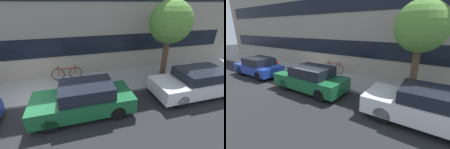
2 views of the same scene
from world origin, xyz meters
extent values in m
plane|color=#232326|center=(0.00, 0.00, 0.00)|extent=(56.00, 56.00, 0.00)
cube|color=gray|center=(0.00, 1.35, 0.06)|extent=(28.00, 2.71, 0.12)
cube|color=gray|center=(0.00, 3.16, 4.48)|extent=(28.00, 0.90, 8.96)
cube|color=black|center=(0.00, 2.69, 1.97)|extent=(25.76, 0.04, 1.10)
cube|color=black|center=(0.00, 2.69, 4.93)|extent=(25.76, 0.04, 1.10)
cube|color=#1E3899|center=(-2.72, -1.05, 0.53)|extent=(3.84, 1.65, 0.57)
cube|color=black|center=(-2.57, -1.05, 1.08)|extent=(2.00, 1.45, 0.53)
cylinder|color=black|center=(-3.91, -1.78, 0.33)|extent=(0.65, 0.18, 0.65)
cylinder|color=black|center=(-3.91, -0.32, 0.33)|extent=(0.65, 0.18, 0.65)
cylinder|color=black|center=(-1.53, -1.78, 0.33)|extent=(0.65, 0.18, 0.65)
cylinder|color=black|center=(-1.53, -0.32, 0.33)|extent=(0.65, 0.18, 0.65)
cube|color=#195B33|center=(2.41, -1.05, 0.56)|extent=(4.11, 1.71, 0.65)
cube|color=black|center=(2.58, -1.05, 1.14)|extent=(2.14, 1.51, 0.51)
cylinder|color=black|center=(1.14, -1.82, 0.32)|extent=(0.63, 0.18, 0.63)
cylinder|color=black|center=(1.14, -0.28, 0.32)|extent=(0.63, 0.18, 0.63)
cylinder|color=black|center=(3.69, -1.82, 0.32)|extent=(0.63, 0.18, 0.63)
cylinder|color=black|center=(3.69, -0.28, 0.32)|extent=(0.63, 0.18, 0.63)
cube|color=silver|center=(8.06, -1.05, 0.57)|extent=(4.49, 1.81, 0.66)
cube|color=black|center=(8.24, -1.05, 1.14)|extent=(2.33, 1.59, 0.47)
cylinder|color=black|center=(6.67, -1.87, 0.32)|extent=(0.64, 0.18, 0.64)
cylinder|color=black|center=(6.67, -0.23, 0.32)|extent=(0.64, 0.18, 0.64)
cylinder|color=red|center=(-2.88, 0.56, 0.14)|extent=(0.27, 0.27, 0.04)
cylinder|color=red|center=(-2.88, 0.56, 0.47)|extent=(0.19, 0.19, 0.61)
sphere|color=red|center=(-2.88, 0.56, 0.81)|extent=(0.19, 0.19, 0.19)
cylinder|color=red|center=(-3.05, 0.56, 0.53)|extent=(0.15, 0.07, 0.07)
cylinder|color=red|center=(-2.72, 0.56, 0.53)|extent=(0.15, 0.07, 0.07)
torus|color=black|center=(2.26, 2.12, 0.49)|extent=(0.74, 0.06, 0.74)
torus|color=black|center=(1.24, 2.16, 0.49)|extent=(0.74, 0.06, 0.74)
cylinder|color=maroon|center=(1.75, 2.14, 0.83)|extent=(0.97, 0.09, 0.06)
cylinder|color=maroon|center=(1.29, 2.15, 0.71)|extent=(0.06, 0.06, 0.42)
cylinder|color=maroon|center=(2.24, 2.12, 0.71)|extent=(0.06, 0.06, 0.42)
ellipsoid|color=black|center=(1.29, 2.15, 0.95)|extent=(0.20, 0.09, 0.05)
cylinder|color=maroon|center=(2.24, 2.12, 0.95)|extent=(0.06, 0.44, 0.05)
cylinder|color=brown|center=(7.26, 0.70, 1.47)|extent=(0.31, 0.31, 2.69)
sphere|color=#568C38|center=(7.26, 0.70, 3.42)|extent=(2.20, 2.20, 2.20)
camera|label=1|loc=(2.19, -6.33, 4.30)|focal=24.00mm
camera|label=2|loc=(7.95, -6.72, 3.36)|focal=24.00mm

